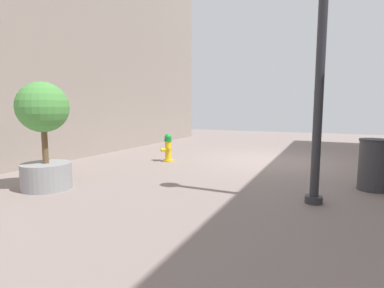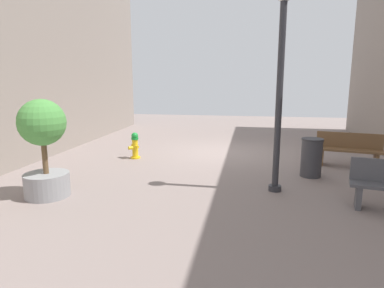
{
  "view_description": "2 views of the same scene",
  "coord_description": "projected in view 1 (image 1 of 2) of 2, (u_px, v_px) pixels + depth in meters",
  "views": [
    {
      "loc": [
        -1.53,
        8.91,
        1.54
      ],
      "look_at": [
        1.24,
        2.87,
        0.75
      ],
      "focal_mm": 27.79,
      "sensor_mm": 36.0,
      "label": 1
    },
    {
      "loc": [
        -0.78,
        11.07,
        2.43
      ],
      "look_at": [
        0.71,
        2.53,
        0.75
      ],
      "focal_mm": 31.22,
      "sensor_mm": 36.0,
      "label": 2
    }
  ],
  "objects": [
    {
      "name": "ground_plane",
      "position": [
        270.0,
        161.0,
        8.86
      ],
      "size": [
        23.4,
        23.4,
        0.0
      ],
      "primitive_type": "plane",
      "color": "gray"
    },
    {
      "name": "planter_tree",
      "position": [
        44.0,
        130.0,
        5.66
      ],
      "size": [
        0.95,
        0.95,
        2.05
      ],
      "color": "gray",
      "rests_on": "ground_plane"
    },
    {
      "name": "fire_hydrant",
      "position": [
        168.0,
        148.0,
        8.74
      ],
      "size": [
        0.36,
        0.36,
        0.82
      ],
      "color": "gold",
      "rests_on": "ground_plane"
    },
    {
      "name": "street_lamp",
      "position": [
        322.0,
        36.0,
        4.58
      ],
      "size": [
        0.36,
        0.36,
        4.32
      ],
      "color": "#2D2D33",
      "rests_on": "ground_plane"
    },
    {
      "name": "trash_bin",
      "position": [
        373.0,
        165.0,
        5.61
      ],
      "size": [
        0.54,
        0.54,
        0.98
      ],
      "color": "#38383D",
      "rests_on": "ground_plane"
    }
  ]
}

